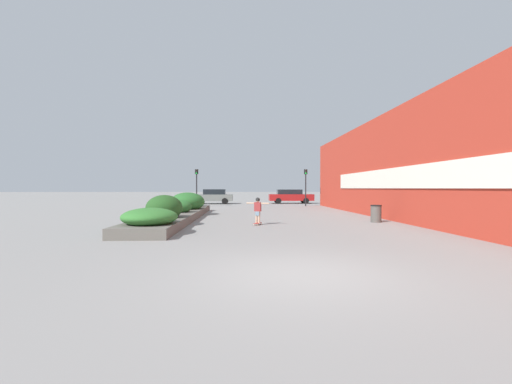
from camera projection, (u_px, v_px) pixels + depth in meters
name	position (u px, v px, depth m)	size (l,w,h in m)	color
ground_plane	(301.00, 274.00, 6.61)	(300.00, 300.00, 0.00)	gray
building_wall_right	(402.00, 165.00, 16.94)	(0.67, 32.26, 5.69)	#B23323
planter_box	(179.00, 209.00, 18.46)	(2.10, 15.05, 1.41)	#605B54
skateboard	(258.00, 223.00, 15.49)	(0.43, 0.68, 0.09)	maroon
skateboarder	(258.00, 208.00, 15.48)	(1.02, 0.47, 1.16)	tan
trash_bin	(376.00, 214.00, 16.68)	(0.53, 0.53, 0.84)	#514C47
car_leftmost	(213.00, 196.00, 36.41)	(4.18, 2.03, 1.55)	slate
car_center_left	(291.00, 196.00, 37.36)	(4.80, 1.84, 1.53)	maroon
traffic_light_left	(197.00, 181.00, 30.93)	(0.28, 0.30, 3.39)	black
traffic_light_right	(306.00, 181.00, 31.63)	(0.28, 0.30, 3.42)	black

